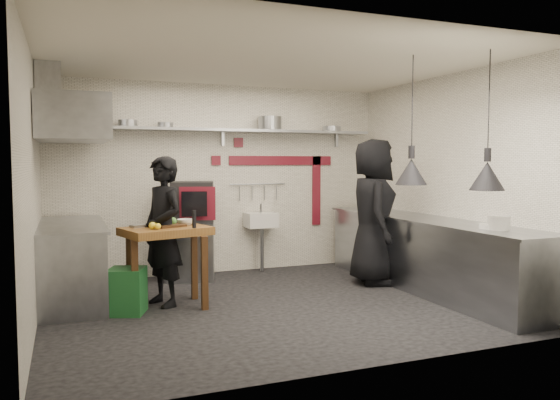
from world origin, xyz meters
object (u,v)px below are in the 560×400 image
object	(u,v)px
combi_oven	(193,202)
chef_left	(163,231)
chef_right	(373,212)
green_bin	(127,291)
prep_table	(166,267)
oven_stand	(190,251)

from	to	relation	value
combi_oven	chef_left	bearing A→B (deg)	-100.07
chef_left	chef_right	bearing A→B (deg)	70.23
green_bin	prep_table	size ratio (longest dim) A/B	0.54
green_bin	chef_left	distance (m)	0.78
oven_stand	green_bin	bearing A→B (deg)	-108.60
green_bin	chef_right	bearing A→B (deg)	5.57
oven_stand	chef_left	distance (m)	1.49
oven_stand	chef_right	distance (m)	2.62
oven_stand	combi_oven	distance (m)	0.69
green_bin	prep_table	world-z (taller)	prep_table
prep_table	chef_right	xyz separation A→B (m)	(2.84, 0.22, 0.52)
chef_left	chef_right	size ratio (longest dim) A/B	0.88
oven_stand	chef_left	bearing A→B (deg)	-98.84
green_bin	chef_right	size ratio (longest dim) A/B	0.25
oven_stand	chef_right	xyz separation A→B (m)	(2.26, -1.18, 0.58)
chef_left	chef_right	xyz separation A→B (m)	(2.85, 0.11, 0.12)
prep_table	chef_left	size ratio (longest dim) A/B	0.53
combi_oven	green_bin	world-z (taller)	combi_oven
green_bin	chef_right	world-z (taller)	chef_right
oven_stand	combi_oven	xyz separation A→B (m)	(0.05, 0.02, 0.69)
oven_stand	prep_table	bearing A→B (deg)	-96.65
combi_oven	chef_left	xyz separation A→B (m)	(-0.64, -1.32, -0.23)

